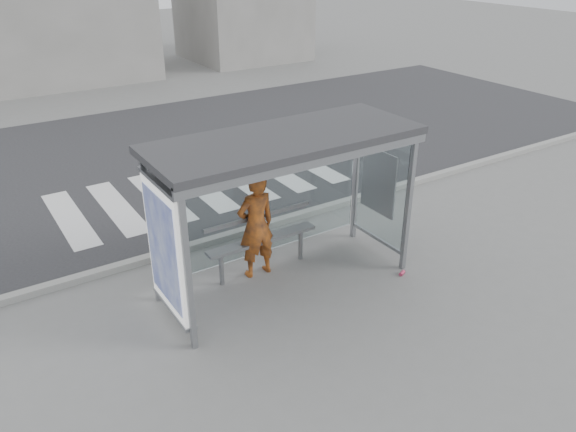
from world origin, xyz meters
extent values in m
plane|color=slate|center=(0.00, 0.00, 0.00)|extent=(80.00, 80.00, 0.00)
cube|color=#27272A|center=(0.00, 7.00, 0.00)|extent=(30.00, 10.00, 0.01)
cube|color=gray|center=(0.00, 1.95, 0.06)|extent=(30.00, 0.18, 0.12)
cube|color=silver|center=(-2.50, 4.50, 0.00)|extent=(0.55, 3.00, 0.00)
cube|color=silver|center=(-1.50, 4.50, 0.00)|extent=(0.55, 3.00, 0.00)
cube|color=silver|center=(-0.50, 4.50, 0.00)|extent=(0.55, 3.00, 0.00)
cube|color=silver|center=(0.50, 4.50, 0.00)|extent=(0.55, 3.00, 0.00)
cube|color=silver|center=(1.50, 4.50, 0.00)|extent=(0.55, 3.00, 0.00)
cube|color=silver|center=(2.50, 4.50, 0.00)|extent=(0.55, 3.00, 0.00)
cube|color=silver|center=(3.50, 4.50, 0.00)|extent=(0.55, 3.00, 0.00)
cube|color=gray|center=(-2.00, -0.70, 1.25)|extent=(0.08, 0.08, 2.50)
cube|color=gray|center=(2.00, -0.70, 1.25)|extent=(0.08, 0.08, 2.50)
cube|color=gray|center=(-2.00, 0.70, 1.25)|extent=(0.08, 0.08, 2.50)
cube|color=gray|center=(2.00, 0.70, 1.25)|extent=(0.08, 0.08, 2.50)
cube|color=#2D2D30|center=(0.00, 0.00, 2.56)|extent=(4.25, 1.65, 0.12)
cube|color=gray|center=(0.00, -0.76, 2.45)|extent=(4.25, 0.06, 0.18)
cube|color=white|center=(0.00, 0.70, 1.30)|extent=(3.80, 0.02, 2.00)
cube|color=white|center=(-2.00, 0.00, 1.30)|extent=(0.15, 1.25, 2.00)
cube|color=#2F3FAA|center=(-1.92, 0.00, 1.30)|extent=(0.01, 1.10, 1.70)
cylinder|color=orange|center=(-1.91, 0.25, 1.55)|extent=(0.02, 0.32, 0.32)
cube|color=white|center=(2.00, 0.00, 1.30)|extent=(0.03, 1.25, 2.00)
cube|color=beige|center=(1.97, 0.05, 1.40)|extent=(0.03, 0.86, 1.16)
cube|color=slate|center=(0.00, 18.00, 2.50)|extent=(8.00, 5.00, 5.00)
imported|color=#C56512|center=(-0.26, 0.54, 0.94)|extent=(0.69, 0.46, 1.88)
cube|color=slate|center=(-0.13, 0.55, 0.62)|extent=(2.04, 0.25, 0.06)
cylinder|color=slate|center=(-0.93, 0.55, 0.30)|extent=(0.08, 0.08, 0.60)
cylinder|color=slate|center=(0.66, 0.55, 0.30)|extent=(0.08, 0.08, 0.60)
cube|color=slate|center=(-0.13, 0.66, 1.02)|extent=(2.04, 0.04, 0.07)
cylinder|color=#D83F65|center=(1.84, -0.87, 0.03)|extent=(0.14, 0.11, 0.07)
camera|label=1|loc=(-4.31, -6.77, 5.27)|focal=35.00mm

